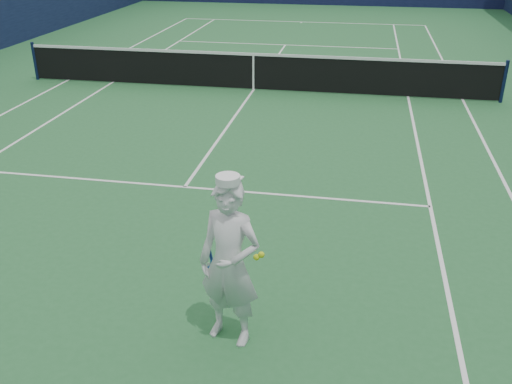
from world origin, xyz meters
TOP-DOWN VIEW (x-y plane):
  - ground at (0.00, 0.00)m, footprint 80.00×80.00m
  - court_markings at (0.00, 0.00)m, footprint 11.03×23.83m
  - windscreen_fence at (0.00, 0.00)m, footprint 20.12×36.12m
  - tennis_net at (0.00, 0.00)m, footprint 12.88×0.09m
  - tennis_player at (1.66, -10.08)m, footprint 0.78×0.65m

SIDE VIEW (x-z plane):
  - ground at x=0.00m, z-range 0.00..0.00m
  - court_markings at x=0.00m, z-range 0.00..0.01m
  - tennis_net at x=0.00m, z-range 0.02..1.09m
  - tennis_player at x=1.66m, z-range -0.02..1.92m
  - windscreen_fence at x=0.00m, z-range 0.00..4.00m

